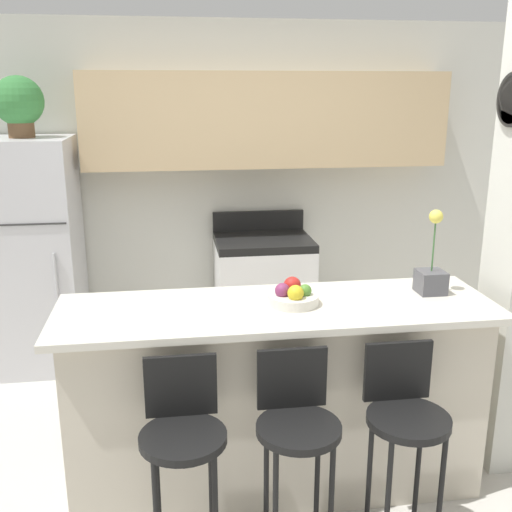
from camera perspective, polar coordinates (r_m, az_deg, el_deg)
The scene contains 11 objects.
ground_plane at distance 3.43m, azimuth 1.88°, elevation -20.79°, with size 14.00×14.00×0.00m, color beige.
wall_back at distance 4.81m, azimuth -0.93°, elevation 9.29°, with size 5.60×0.38×2.55m.
counter_bar at distance 3.15m, azimuth 1.96°, elevation -13.31°, with size 2.16×0.66×1.01m.
refrigerator at distance 4.69m, azimuth -20.34°, elevation 0.05°, with size 0.64×0.69×1.70m.
stove_range at distance 4.80m, azimuth 0.70°, elevation -3.49°, with size 0.75×0.60×1.07m.
bar_stool_left at distance 2.63m, azimuth -6.97°, elevation -16.74°, with size 0.36×0.36×0.95m.
bar_stool_mid at distance 2.68m, azimuth 3.90°, elevation -16.01°, with size 0.36×0.36×0.95m.
bar_stool_right at distance 2.81m, azimuth 13.98°, elevation -14.84°, with size 0.36×0.36×0.95m.
potted_plant_on_fridge at distance 4.54m, azimuth -21.67°, elevation 13.36°, with size 0.34×0.34×0.42m.
orchid_vase at distance 3.22m, azimuth 16.36°, elevation -1.58°, with size 0.14×0.14×0.44m.
fruit_bowl at distance 2.95m, azimuth 3.56°, elevation -3.78°, with size 0.25×0.25×0.12m.
Camera 1 is at (-0.50, -2.71, 2.04)m, focal length 42.00 mm.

